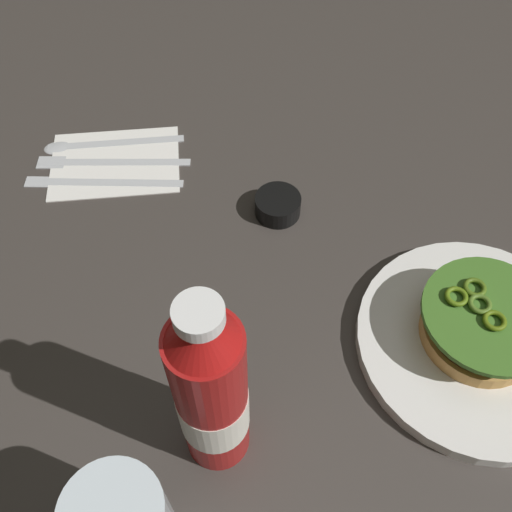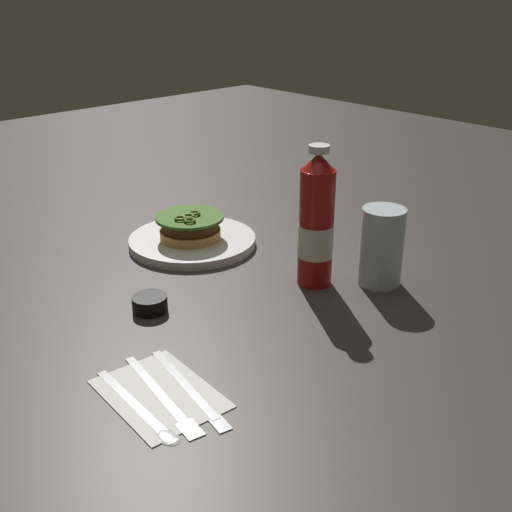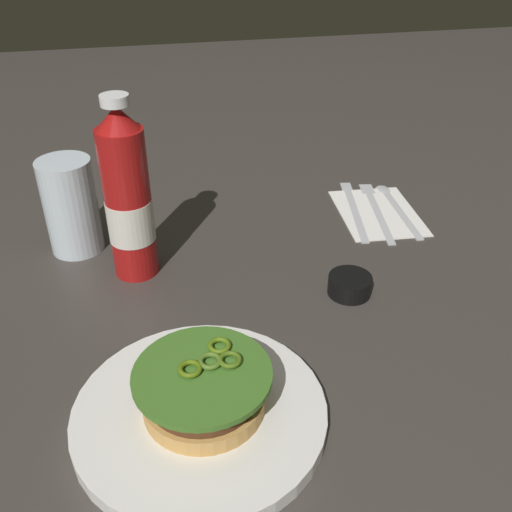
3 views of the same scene
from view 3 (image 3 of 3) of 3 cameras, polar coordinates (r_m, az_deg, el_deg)
The scene contains 10 objects.
ground_plane at distance 0.68m, azimuth -0.18°, elevation -8.35°, with size 3.00×3.00×0.00m, color #3B3531.
dinner_plate at distance 0.59m, azimuth -5.58°, elevation -15.32°, with size 0.25×0.25×0.02m, color white.
burger_sandwich at distance 0.57m, azimuth -5.25°, elevation -13.03°, with size 0.13×0.13×0.05m.
ketchup_bottle at distance 0.75m, azimuth -12.60°, elevation 5.43°, with size 0.06×0.06×0.24m.
water_glass at distance 0.84m, azimuth -17.92°, elevation 4.73°, with size 0.07×0.07×0.14m, color silver.
condiment_cup at distance 0.75m, azimuth 9.30°, elevation -2.86°, with size 0.06×0.06×0.03m, color black.
napkin at distance 0.95m, azimuth 11.99°, elevation 4.28°, with size 0.17×0.12×0.00m, color white.
spoon_utensil at distance 0.98m, azimuth 13.50°, elevation 5.37°, with size 0.19×0.03×0.00m.
fork_utensil at distance 0.96m, azimuth 11.76°, elevation 5.01°, with size 0.20×0.05×0.00m.
butter_knife at distance 0.96m, azimuth 9.64°, elevation 5.08°, with size 0.20×0.05×0.00m.
Camera 3 is at (-0.50, 0.11, 0.45)m, focal length 40.25 mm.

